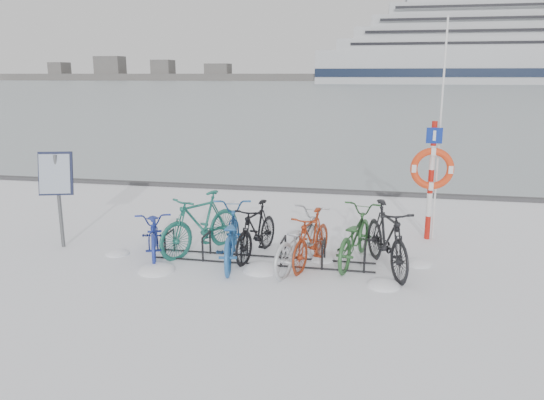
{
  "coord_description": "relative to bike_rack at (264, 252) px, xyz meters",
  "views": [
    {
      "loc": [
        1.93,
        -8.88,
        3.31
      ],
      "look_at": [
        0.03,
        0.6,
        1.01
      ],
      "focal_mm": 35.0,
      "sensor_mm": 36.0,
      "label": 1
    }
  ],
  "objects": [
    {
      "name": "quay_edge",
      "position": [
        0.0,
        5.9,
        -0.13
      ],
      "size": [
        400.0,
        0.25,
        0.1
      ],
      "primitive_type": "cube",
      "color": "#3F3F42",
      "rests_on": "ground"
    },
    {
      "name": "ground",
      "position": [
        0.0,
        0.0,
        -0.18
      ],
      "size": [
        900.0,
        900.0,
        0.0
      ],
      "primitive_type": "plane",
      "color": "white",
      "rests_on": "ground"
    },
    {
      "name": "cruise_ferry",
      "position": [
        43.95,
        185.22,
        11.38
      ],
      "size": [
        129.2,
        24.39,
        42.45
      ],
      "color": "silver",
      "rests_on": "ground"
    },
    {
      "name": "bike_3",
      "position": [
        -0.2,
        0.29,
        0.34
      ],
      "size": [
        0.83,
        1.8,
        1.04
      ],
      "primitive_type": "imported",
      "rotation": [
        0.0,
        0.0,
        -0.2
      ],
      "color": "black",
      "rests_on": "ground"
    },
    {
      "name": "bike_rack",
      "position": [
        0.0,
        0.0,
        0.0
      ],
      "size": [
        4.0,
        0.48,
        0.46
      ],
      "color": "black",
      "rests_on": "ground"
    },
    {
      "name": "snow_drifts",
      "position": [
        0.04,
        -0.31,
        -0.18
      ],
      "size": [
        5.99,
        1.93,
        0.23
      ],
      "color": "white",
      "rests_on": "ground"
    },
    {
      "name": "info_board",
      "position": [
        -4.05,
        0.03,
        1.17
      ],
      "size": [
        0.67,
        0.41,
        1.88
      ],
      "rotation": [
        0.0,
        0.0,
        0.3
      ],
      "color": "#595B5E",
      "rests_on": "ground"
    },
    {
      "name": "lifebuoy_station",
      "position": [
        3.02,
        1.93,
        1.29
      ],
      "size": [
        0.84,
        0.23,
        4.38
      ],
      "color": "#B8170E",
      "rests_on": "ground"
    },
    {
      "name": "bike_7",
      "position": [
        2.16,
        0.04,
        0.42
      ],
      "size": [
        1.19,
        2.07,
        1.2
      ],
      "primitive_type": "imported",
      "rotation": [
        0.0,
        0.0,
        0.34
      ],
      "color": "black",
      "rests_on": "ground"
    },
    {
      "name": "shoreline",
      "position": [
        -122.02,
        260.0,
        2.61
      ],
      "size": [
        180.0,
        12.0,
        9.5
      ],
      "color": "#525252",
      "rests_on": "ground"
    },
    {
      "name": "ice_sheet",
      "position": [
        0.0,
        155.0,
        -0.17
      ],
      "size": [
        400.0,
        298.0,
        0.02
      ],
      "primitive_type": "cube",
      "color": "#9DA9B1",
      "rests_on": "ground"
    },
    {
      "name": "bike_0",
      "position": [
        -2.09,
        -0.01,
        0.29
      ],
      "size": [
        1.28,
        1.9,
        0.94
      ],
      "primitive_type": "imported",
      "rotation": [
        0.0,
        0.0,
        0.4
      ],
      "color": "navy",
      "rests_on": "ground"
    },
    {
      "name": "bike_1",
      "position": [
        -1.29,
        0.32,
        0.41
      ],
      "size": [
        1.46,
        1.97,
        1.18
      ],
      "primitive_type": "imported",
      "rotation": [
        0.0,
        0.0,
        -0.53
      ],
      "color": "#1E6458",
      "rests_on": "ground"
    },
    {
      "name": "bike_2",
      "position": [
        -0.59,
        -0.11,
        0.35
      ],
      "size": [
        1.07,
        2.11,
        1.06
      ],
      "primitive_type": "imported",
      "rotation": [
        0.0,
        0.0,
        3.33
      ],
      "color": "#2660A5",
      "rests_on": "ground"
    },
    {
      "name": "bike_4",
      "position": [
        0.67,
        -0.12,
        0.33
      ],
      "size": [
        1.21,
        2.07,
        1.03
      ],
      "primitive_type": "imported",
      "rotation": [
        0.0,
        0.0,
        2.85
      ],
      "color": "#B4B8BD",
      "rests_on": "ground"
    },
    {
      "name": "bike_6",
      "position": [
        1.59,
        0.35,
        0.33
      ],
      "size": [
        1.07,
        2.03,
        1.01
      ],
      "primitive_type": "imported",
      "rotation": [
        0.0,
        0.0,
        2.93
      ],
      "color": "#2C5B2E",
      "rests_on": "ground"
    },
    {
      "name": "bike_5",
      "position": [
        0.86,
        0.03,
        0.32
      ],
      "size": [
        0.88,
        1.74,
        1.01
      ],
      "primitive_type": "imported",
      "rotation": [
        0.0,
        0.0,
        -0.25
      ],
      "color": "maroon",
      "rests_on": "ground"
    }
  ]
}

